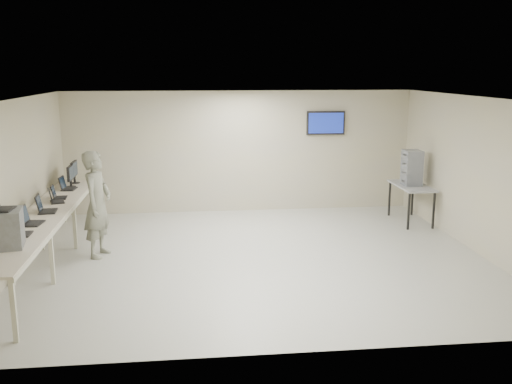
{
  "coord_description": "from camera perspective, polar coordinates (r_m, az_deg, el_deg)",
  "views": [
    {
      "loc": [
        -1.11,
        -9.57,
        3.28
      ],
      "look_at": [
        0.0,
        0.2,
        1.15
      ],
      "focal_mm": 40.0,
      "sensor_mm": 36.0,
      "label": 1
    }
  ],
  "objects": [
    {
      "name": "equipment_box",
      "position": [
        8.45,
        -23.79,
        -3.37
      ],
      "size": [
        0.52,
        0.57,
        0.52
      ],
      "primitive_type": "cube",
      "rotation": [
        0.0,
        0.0,
        0.17
      ],
      "color": "gray",
      "rests_on": "workbench"
    },
    {
      "name": "monitor_far",
      "position": [
        12.66,
        -17.73,
        2.1
      ],
      "size": [
        0.21,
        0.48,
        0.47
      ],
      "color": "black",
      "rests_on": "workbench"
    },
    {
      "name": "room",
      "position": [
        9.88,
        0.28,
        1.31
      ],
      "size": [
        8.01,
        7.01,
        2.81
      ],
      "color": "#B4B3A9",
      "rests_on": "ground"
    },
    {
      "name": "laptop_5",
      "position": [
        12.07,
        -18.45,
        0.55
      ],
      "size": [
        0.31,
        0.37,
        0.27
      ],
      "rotation": [
        0.0,
        0.0,
        -0.08
      ],
      "color": "black",
      "rests_on": "workbench"
    },
    {
      "name": "laptop_3",
      "position": [
        10.99,
        -19.52,
        -0.66
      ],
      "size": [
        0.35,
        0.38,
        0.25
      ],
      "rotation": [
        0.0,
        0.0,
        0.3
      ],
      "color": "black",
      "rests_on": "workbench"
    },
    {
      "name": "laptop_1",
      "position": [
        9.58,
        -21.77,
        -2.59
      ],
      "size": [
        0.34,
        0.4,
        0.29
      ],
      "rotation": [
        0.0,
        0.0,
        -0.1
      ],
      "color": "black",
      "rests_on": "workbench"
    },
    {
      "name": "storage_bins",
      "position": [
        12.69,
        15.32,
        2.35
      ],
      "size": [
        0.36,
        0.4,
        0.76
      ],
      "color": "gray",
      "rests_on": "side_table"
    },
    {
      "name": "workbench",
      "position": [
        10.19,
        -20.36,
        -2.49
      ],
      "size": [
        0.76,
        6.0,
        0.9
      ],
      "color": "beige",
      "rests_on": "ground"
    },
    {
      "name": "soldier",
      "position": [
        10.41,
        -15.57,
        -1.18
      ],
      "size": [
        0.61,
        0.78,
        1.9
      ],
      "primitive_type": "imported",
      "rotation": [
        0.0,
        0.0,
        1.32
      ],
      "color": "#616651",
      "rests_on": "ground"
    },
    {
      "name": "laptop_0",
      "position": [
        9.03,
        -22.61,
        -3.6
      ],
      "size": [
        0.27,
        0.32,
        0.25
      ],
      "rotation": [
        0.0,
        0.0,
        0.02
      ],
      "color": "black",
      "rests_on": "workbench"
    },
    {
      "name": "monitor_near",
      "position": [
        12.28,
        -18.07,
        1.7
      ],
      "size": [
        0.2,
        0.45,
        0.44
      ],
      "color": "black",
      "rests_on": "workbench"
    },
    {
      "name": "laptop_2",
      "position": [
        10.3,
        -20.43,
        -1.48
      ],
      "size": [
        0.35,
        0.41,
        0.3
      ],
      "rotation": [
        0.0,
        0.0,
        0.09
      ],
      "color": "black",
      "rests_on": "workbench"
    },
    {
      "name": "side_table",
      "position": [
        12.78,
        15.29,
        0.35
      ],
      "size": [
        0.64,
        1.37,
        0.82
      ],
      "color": "gray",
      "rests_on": "ground"
    },
    {
      "name": "laptop_4",
      "position": [
        11.32,
        -19.26,
        -0.28
      ],
      "size": [
        0.29,
        0.34,
        0.25
      ],
      "rotation": [
        0.0,
        0.0,
        0.09
      ],
      "color": "black",
      "rests_on": "workbench"
    }
  ]
}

